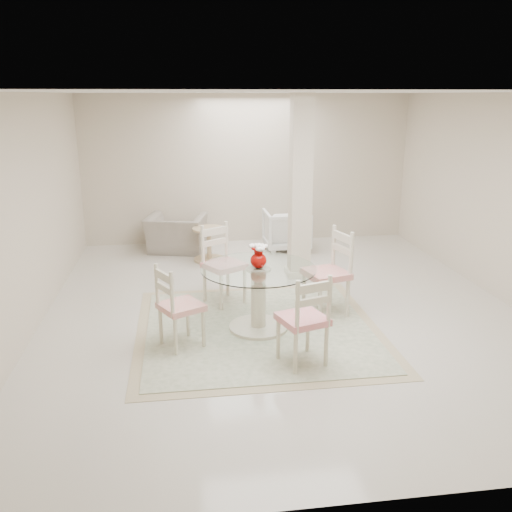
{
  "coord_description": "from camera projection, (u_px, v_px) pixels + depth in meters",
  "views": [
    {
      "loc": [
        -1.24,
        -6.42,
        2.68
      ],
      "look_at": [
        -0.4,
        -0.38,
        0.85
      ],
      "focal_mm": 38.0,
      "sensor_mm": 36.0,
      "label": 1
    }
  ],
  "objects": [
    {
      "name": "room_shell",
      "position": [
        284.0,
        166.0,
        6.5
      ],
      "size": [
        6.02,
        7.02,
        2.71
      ],
      "color": "beige",
      "rests_on": "ground"
    },
    {
      "name": "area_rug",
      "position": [
        258.0,
        329.0,
        6.42
      ],
      "size": [
        2.85,
        2.85,
        0.02
      ],
      "color": "tan",
      "rests_on": "ground"
    },
    {
      "name": "armchair_white",
      "position": [
        286.0,
        230.0,
        9.65
      ],
      "size": [
        0.77,
        0.79,
        0.72
      ],
      "primitive_type": "imported",
      "rotation": [
        0.0,
        0.0,
        3.15
      ],
      "color": "white",
      "rests_on": "ground"
    },
    {
      "name": "red_vase",
      "position": [
        259.0,
        256.0,
        6.16
      ],
      "size": [
        0.22,
        0.21,
        0.29
      ],
      "color": "#A30805",
      "rests_on": "dining_table"
    },
    {
      "name": "column",
      "position": [
        300.0,
        188.0,
        7.94
      ],
      "size": [
        0.3,
        0.3,
        2.7
      ],
      "primitive_type": "cube",
      "color": "beige",
      "rests_on": "ground"
    },
    {
      "name": "dining_table",
      "position": [
        258.0,
        299.0,
        6.31
      ],
      "size": [
        1.33,
        1.33,
        0.77
      ],
      "rotation": [
        0.0,
        0.0,
        0.35
      ],
      "color": "beige",
      "rests_on": "ground"
    },
    {
      "name": "ground",
      "position": [
        282.0,
        309.0,
        7.03
      ],
      "size": [
        7.0,
        7.0,
        0.0
      ],
      "primitive_type": "plane",
      "color": "beige",
      "rests_on": "ground"
    },
    {
      "name": "recliner_taupe",
      "position": [
        176.0,
        234.0,
        9.54
      ],
      "size": [
        1.16,
        1.06,
        0.64
      ],
      "primitive_type": "imported",
      "rotation": [
        0.0,
        0.0,
        2.9
      ],
      "color": "gray",
      "rests_on": "ground"
    },
    {
      "name": "dining_chair_south",
      "position": [
        306.0,
        314.0,
        5.39
      ],
      "size": [
        0.55,
        0.55,
        1.1
      ],
      "rotation": [
        0.0,
        0.0,
        3.45
      ],
      "color": "beige",
      "rests_on": "ground"
    },
    {
      "name": "dining_chair_east",
      "position": [
        332.0,
        266.0,
        6.69
      ],
      "size": [
        0.6,
        0.6,
        1.21
      ],
      "rotation": [
        0.0,
        0.0,
        -1.29
      ],
      "color": "beige",
      "rests_on": "ground"
    },
    {
      "name": "dining_chair_west",
      "position": [
        175.0,
        301.0,
        5.8
      ],
      "size": [
        0.57,
        0.57,
        1.04
      ],
      "rotation": [
        0.0,
        0.0,
        2.07
      ],
      "color": "beige",
      "rests_on": "ground"
    },
    {
      "name": "side_table",
      "position": [
        209.0,
        246.0,
        9.01
      ],
      "size": [
        0.54,
        0.54,
        0.56
      ],
      "color": "tan",
      "rests_on": "ground"
    },
    {
      "name": "dining_chair_north",
      "position": [
        221.0,
        258.0,
        7.11
      ],
      "size": [
        0.63,
        0.63,
        1.16
      ],
      "rotation": [
        0.0,
        0.0,
        0.54
      ],
      "color": "beige",
      "rests_on": "ground"
    }
  ]
}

